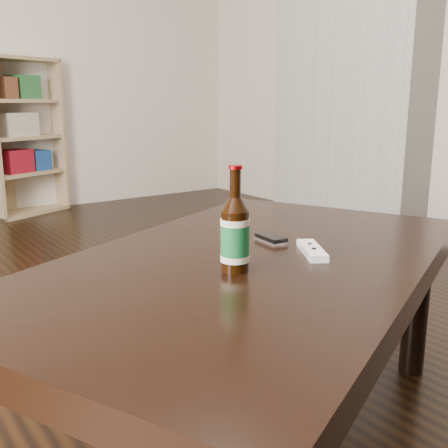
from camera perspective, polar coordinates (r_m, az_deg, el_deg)
floor at (r=1.72m, az=-11.09°, el=-17.73°), size 5.00×6.00×0.01m
chimney_breast at (r=3.93m, az=13.75°, el=19.85°), size 0.30×1.20×2.70m
bookshelf at (r=4.42m, az=-21.53°, el=9.08°), size 0.71×0.53×1.20m
coffee_table at (r=1.31m, az=3.00°, el=-6.23°), size 1.54×1.26×0.50m
beer_bottle at (r=1.15m, az=1.21°, el=-1.17°), size 0.08×0.08×0.24m
phone at (r=1.42m, az=5.15°, el=-1.60°), size 0.06×0.10×0.02m
remote at (r=1.32m, az=9.56°, el=-2.85°), size 0.12×0.16×0.02m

